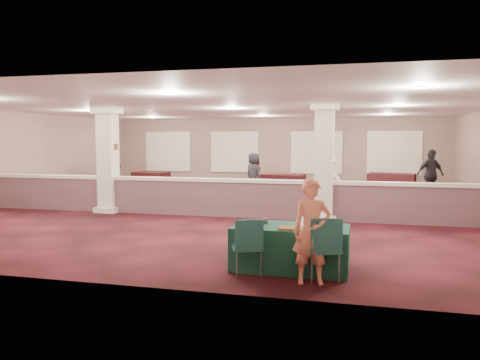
% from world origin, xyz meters
% --- Properties ---
extents(ground, '(16.00, 16.00, 0.00)m').
position_xyz_m(ground, '(0.00, 0.00, 0.00)').
color(ground, '#49121B').
rests_on(ground, ground).
extents(wall_back, '(16.00, 0.04, 3.20)m').
position_xyz_m(wall_back, '(0.00, 8.00, 1.60)').
color(wall_back, '#7D6556').
rests_on(wall_back, ground).
extents(wall_front, '(16.00, 0.04, 3.20)m').
position_xyz_m(wall_front, '(0.00, -8.00, 1.60)').
color(wall_front, '#7D6556').
rests_on(wall_front, ground).
extents(wall_left, '(0.04, 16.00, 3.20)m').
position_xyz_m(wall_left, '(-8.00, 0.00, 1.60)').
color(wall_left, '#7D6556').
rests_on(wall_left, ground).
extents(ceiling, '(16.00, 16.00, 0.02)m').
position_xyz_m(ceiling, '(0.00, 0.00, 3.20)').
color(ceiling, silver).
rests_on(ceiling, wall_back).
extents(partition_wall, '(15.60, 0.28, 1.10)m').
position_xyz_m(partition_wall, '(0.00, -1.50, 0.57)').
color(partition_wall, brown).
rests_on(partition_wall, ground).
extents(column_left, '(0.72, 0.72, 3.20)m').
position_xyz_m(column_left, '(-3.50, -1.50, 1.64)').
color(column_left, white).
rests_on(column_left, ground).
extents(column_right, '(0.72, 0.72, 3.20)m').
position_xyz_m(column_right, '(3.00, -1.50, 1.64)').
color(column_right, white).
rests_on(column_right, ground).
extents(sconce_left, '(0.12, 0.12, 0.18)m').
position_xyz_m(sconce_left, '(-3.78, -1.50, 2.00)').
color(sconce_left, brown).
rests_on(sconce_left, column_left).
extents(sconce_right, '(0.12, 0.12, 0.18)m').
position_xyz_m(sconce_right, '(-3.22, -1.50, 2.00)').
color(sconce_right, brown).
rests_on(sconce_right, column_left).
extents(near_table, '(1.96, 1.00, 0.75)m').
position_xyz_m(near_table, '(2.79, -6.50, 0.37)').
color(near_table, '#103C30').
rests_on(near_table, ground).
extents(conf_chair_main, '(0.64, 0.65, 1.03)m').
position_xyz_m(conf_chair_main, '(3.39, -7.09, 0.61)').
color(conf_chair_main, '#1B4D51').
rests_on(conf_chair_main, ground).
extents(conf_chair_side, '(0.62, 0.62, 0.95)m').
position_xyz_m(conf_chair_side, '(2.18, -7.08, 0.56)').
color(conf_chair_side, '#1B4D51').
rests_on(conf_chair_side, ground).
extents(woman, '(0.66, 0.51, 1.62)m').
position_xyz_m(woman, '(3.21, -7.20, 0.81)').
color(woman, '#DD7960').
rests_on(woman, ground).
extents(far_table_front_left, '(2.10, 1.20, 0.82)m').
position_xyz_m(far_table_front_left, '(-2.50, 0.30, 0.41)').
color(far_table_front_left, black).
rests_on(far_table_front_left, ground).
extents(far_table_front_center, '(1.87, 0.99, 0.75)m').
position_xyz_m(far_table_front_center, '(1.91, 0.30, 0.37)').
color(far_table_front_center, black).
rests_on(far_table_front_center, ground).
extents(far_table_front_right, '(1.91, 1.13, 0.73)m').
position_xyz_m(far_table_front_right, '(6.50, 0.30, 0.37)').
color(far_table_front_right, black).
rests_on(far_table_front_right, ground).
extents(far_table_back_left, '(1.81, 1.14, 0.68)m').
position_xyz_m(far_table_back_left, '(-5.56, 5.97, 0.34)').
color(far_table_back_left, black).
rests_on(far_table_back_left, ground).
extents(far_table_back_center, '(1.95, 1.15, 0.75)m').
position_xyz_m(far_table_back_center, '(0.82, 5.16, 0.37)').
color(far_table_back_center, black).
rests_on(far_table_back_center, ground).
extents(far_table_back_right, '(2.06, 1.35, 0.77)m').
position_xyz_m(far_table_back_right, '(5.32, 6.50, 0.39)').
color(far_table_back_right, black).
rests_on(far_table_back_right, ground).
extents(attendee_a, '(0.96, 0.58, 1.92)m').
position_xyz_m(attendee_a, '(-6.50, 4.00, 0.96)').
color(attendee_a, black).
rests_on(attendee_a, ground).
extents(attendee_b, '(1.25, 0.83, 1.80)m').
position_xyz_m(attendee_b, '(3.00, 0.00, 0.90)').
color(attendee_b, silver).
rests_on(attendee_b, ground).
extents(attendee_c, '(1.21, 0.97, 1.86)m').
position_xyz_m(attendee_c, '(6.50, 3.99, 0.93)').
color(attendee_c, black).
rests_on(attendee_c, ground).
extents(attendee_d, '(0.94, 0.87, 1.69)m').
position_xyz_m(attendee_d, '(-0.10, 3.71, 0.85)').
color(attendee_d, black).
rests_on(attendee_d, ground).
extents(laptop_base, '(0.34, 0.24, 0.02)m').
position_xyz_m(laptop_base, '(3.10, -6.55, 0.76)').
color(laptop_base, silver).
rests_on(laptop_base, near_table).
extents(laptop_screen, '(0.34, 0.02, 0.23)m').
position_xyz_m(laptop_screen, '(3.10, -6.44, 0.88)').
color(laptop_screen, silver).
rests_on(laptop_screen, near_table).
extents(screen_glow, '(0.31, 0.01, 0.19)m').
position_xyz_m(screen_glow, '(3.10, -6.44, 0.87)').
color(screen_glow, silver).
rests_on(screen_glow, near_table).
extents(knitting, '(0.41, 0.31, 0.03)m').
position_xyz_m(knitting, '(2.84, -6.76, 0.76)').
color(knitting, orange).
rests_on(knitting, near_table).
extents(yarn_cream, '(0.11, 0.11, 0.11)m').
position_xyz_m(yarn_cream, '(2.22, -6.60, 0.81)').
color(yarn_cream, beige).
rests_on(yarn_cream, near_table).
extents(yarn_red, '(0.10, 0.10, 0.10)m').
position_xyz_m(yarn_red, '(2.07, -6.44, 0.80)').
color(yarn_red, '#5E1612').
rests_on(yarn_red, near_table).
extents(yarn_grey, '(0.11, 0.11, 0.11)m').
position_xyz_m(yarn_grey, '(2.33, -6.37, 0.80)').
color(yarn_grey, '#46454A').
rests_on(yarn_grey, near_table).
extents(scissors, '(0.12, 0.03, 0.01)m').
position_xyz_m(scissors, '(3.45, -6.79, 0.76)').
color(scissors, '#AC1217').
rests_on(scissors, near_table).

